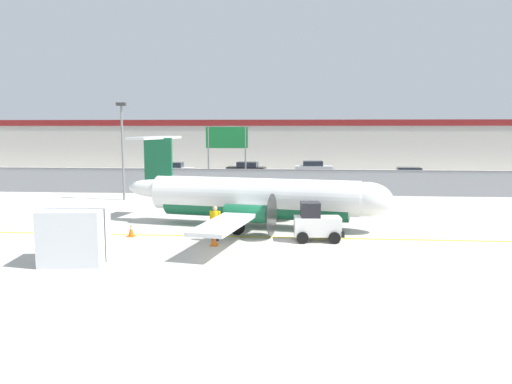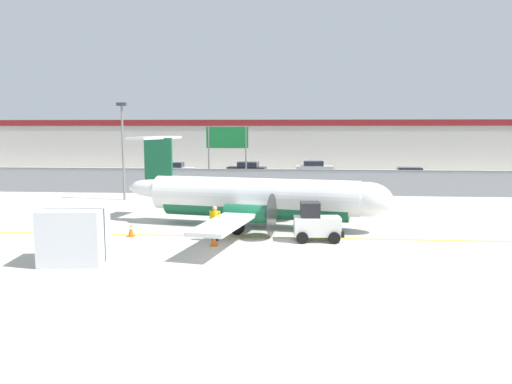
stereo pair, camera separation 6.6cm
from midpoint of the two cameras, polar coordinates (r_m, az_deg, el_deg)
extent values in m
plane|color=#BCB7AD|center=(22.97, 1.41, -6.27)|extent=(140.00, 140.00, 0.00)
cube|color=yellow|center=(24.92, 1.68, -5.19)|extent=(84.00, 0.20, 0.01)
cube|color=gray|center=(40.55, 2.89, 1.08)|extent=(98.00, 0.04, 2.00)
cylinder|color=slate|center=(40.45, 2.90, 2.56)|extent=(98.00, 0.10, 0.10)
cube|color=#38383A|center=(52.08, 3.30, 1.43)|extent=(98.00, 17.00, 0.12)
cube|color=beige|center=(70.34, 3.71, 5.56)|extent=(91.00, 8.00, 6.50)
cube|color=maroon|center=(66.31, 3.66, 7.91)|extent=(91.00, 0.20, 0.80)
cylinder|color=white|center=(27.26, -0.24, -0.37)|extent=(11.59, 3.96, 1.90)
ellipsoid|color=white|center=(26.32, 12.47, -0.82)|extent=(2.93, 2.26, 1.80)
ellipsoid|color=white|center=(29.41, -11.60, 0.44)|extent=(3.36, 1.62, 1.05)
cylinder|color=#145938|center=(27.34, -0.24, -1.46)|extent=(10.36, 3.34, 1.48)
cube|color=white|center=(27.32, -0.04, -1.56)|extent=(4.50, 16.02, 0.18)
cylinder|color=#145938|center=(29.76, 1.66, -0.83)|extent=(2.33, 1.29, 0.90)
cone|color=black|center=(29.51, 3.83, -0.91)|extent=(0.52, 0.51, 0.44)
cylinder|color=#262626|center=(29.49, 4.11, -0.93)|extent=(0.42, 2.07, 2.10)
cylinder|color=#145938|center=(24.80, -1.18, -2.48)|extent=(2.33, 1.29, 0.90)
cone|color=black|center=(24.50, 1.40, -2.60)|extent=(0.52, 0.51, 0.44)
cylinder|color=#262626|center=(24.47, 1.74, -2.61)|extent=(0.42, 2.07, 2.10)
cube|color=#145938|center=(29.15, -11.15, 3.05)|extent=(1.70, 0.49, 3.10)
cube|color=white|center=(29.15, -11.49, 6.10)|extent=(1.96, 4.92, 0.14)
cylinder|color=#59595B|center=(26.63, 8.16, -2.73)|extent=(0.16, 0.16, 0.97)
cylinder|color=black|center=(26.72, 8.14, -3.76)|extent=(0.63, 0.33, 0.60)
cylinder|color=#59595B|center=(29.59, 0.34, -1.57)|extent=(0.16, 0.16, 0.90)
cylinder|color=black|center=(29.66, 0.34, -2.42)|extent=(0.79, 0.36, 0.76)
cylinder|color=#59595B|center=(25.40, -2.23, -3.05)|extent=(0.16, 0.16, 0.90)
cylinder|color=black|center=(25.49, -2.23, -4.04)|extent=(0.79, 0.36, 0.76)
cube|color=silver|center=(24.16, 6.94, -3.88)|extent=(2.27, 1.25, 0.90)
cube|color=black|center=(23.98, 6.14, -2.01)|extent=(0.97, 1.06, 0.70)
cube|color=black|center=(24.37, 9.63, -4.55)|extent=(0.23, 1.11, 0.30)
cylinder|color=black|center=(24.92, 8.50, -4.62)|extent=(0.57, 0.22, 0.56)
cylinder|color=black|center=(23.76, 8.88, -5.21)|extent=(0.57, 0.22, 0.56)
cylinder|color=black|center=(24.77, 5.05, -4.64)|extent=(0.57, 0.22, 0.56)
cylinder|color=black|center=(23.60, 5.26, -5.24)|extent=(0.57, 0.22, 0.56)
cylinder|color=#191E4C|center=(24.13, -4.54, -4.60)|extent=(0.19, 0.19, 0.85)
cylinder|color=#191E4C|center=(24.20, -4.98, -4.57)|extent=(0.19, 0.19, 0.85)
cylinder|color=yellow|center=(24.03, -4.78, -2.89)|extent=(0.40, 0.40, 0.60)
cylinder|color=yellow|center=(23.95, -4.28, -2.85)|extent=(0.12, 0.12, 0.55)
cylinder|color=yellow|center=(24.10, -5.27, -2.80)|extent=(0.12, 0.12, 0.55)
sphere|color=tan|center=(23.95, -4.79, -1.86)|extent=(0.22, 0.22, 0.22)
cube|color=silver|center=(21.41, -20.10, -4.72)|extent=(2.62, 2.27, 2.20)
cube|color=#333338|center=(21.41, -20.10, -4.72)|extent=(2.43, 0.37, 2.20)
cube|color=orange|center=(23.27, -4.87, -6.07)|extent=(0.36, 0.36, 0.04)
cone|color=orange|center=(23.20, -4.88, -5.30)|extent=(0.28, 0.28, 0.60)
cylinder|color=white|center=(23.18, -4.88, -5.11)|extent=(0.17, 0.17, 0.08)
cube|color=orange|center=(25.86, -14.13, -4.91)|extent=(0.36, 0.36, 0.04)
cone|color=orange|center=(25.79, -14.15, -4.22)|extent=(0.28, 0.28, 0.60)
cylinder|color=white|center=(25.78, -14.16, -4.04)|extent=(0.17, 0.17, 0.08)
cube|color=orange|center=(26.47, -3.80, -4.42)|extent=(0.36, 0.36, 0.04)
cone|color=orange|center=(26.40, -3.81, -3.74)|extent=(0.28, 0.28, 0.60)
cylinder|color=white|center=(26.39, -3.81, -3.57)|extent=(0.17, 0.17, 0.08)
cube|color=silver|center=(55.11, -9.40, 2.37)|extent=(4.21, 1.72, 0.80)
cube|color=#262D38|center=(55.10, -9.57, 3.08)|extent=(2.21, 1.57, 0.56)
cylinder|color=black|center=(55.70, -7.77, 2.13)|extent=(0.60, 0.20, 0.60)
cylinder|color=black|center=(53.95, -8.18, 1.95)|extent=(0.60, 0.20, 0.60)
cylinder|color=black|center=(56.36, -10.56, 2.13)|extent=(0.60, 0.20, 0.60)
cylinder|color=black|center=(54.63, -11.05, 1.96)|extent=(0.60, 0.20, 0.60)
cube|color=black|center=(55.16, -1.16, 2.48)|extent=(4.36, 2.16, 0.80)
cube|color=#262D38|center=(55.08, -1.01, 3.18)|extent=(2.36, 1.80, 0.56)
cylinder|color=black|center=(54.64, -2.79, 2.08)|extent=(0.62, 0.27, 0.60)
cylinder|color=black|center=(56.38, -2.35, 2.25)|extent=(0.62, 0.27, 0.60)
cylinder|color=black|center=(54.03, 0.09, 2.03)|extent=(0.62, 0.27, 0.60)
cylinder|color=black|center=(55.79, 0.45, 2.20)|extent=(0.62, 0.27, 0.60)
cube|color=silver|center=(57.07, 6.61, 2.59)|extent=(4.26, 1.84, 0.80)
cube|color=#262D38|center=(57.01, 6.47, 3.27)|extent=(2.25, 1.64, 0.56)
cylinder|color=black|center=(58.10, 7.93, 2.34)|extent=(0.61, 0.22, 0.60)
cylinder|color=black|center=(56.31, 8.09, 2.18)|extent=(0.61, 0.22, 0.60)
cylinder|color=black|center=(57.91, 5.16, 2.36)|extent=(0.61, 0.22, 0.60)
cylinder|color=black|center=(56.12, 5.24, 2.20)|extent=(0.61, 0.22, 0.60)
cube|color=#19662D|center=(49.59, 16.85, 1.62)|extent=(4.33, 2.06, 0.80)
cube|color=#262D38|center=(49.55, 17.05, 2.39)|extent=(2.33, 1.74, 0.56)
cylinder|color=black|center=(48.57, 15.33, 1.18)|extent=(0.62, 0.25, 0.60)
cylinder|color=black|center=(50.35, 15.13, 1.39)|extent=(0.62, 0.25, 0.60)
cylinder|color=black|center=(48.93, 18.59, 1.10)|extent=(0.62, 0.25, 0.60)
cylinder|color=black|center=(50.70, 18.28, 1.31)|extent=(0.62, 0.25, 0.60)
cylinder|color=slate|center=(38.67, -15.03, 4.26)|extent=(0.16, 0.16, 7.00)
cube|color=#333333|center=(38.67, -15.22, 9.66)|extent=(0.70, 0.30, 0.24)
cylinder|color=slate|center=(43.08, -5.49, 3.76)|extent=(0.14, 0.14, 5.50)
cylinder|color=slate|center=(42.63, -1.25, 3.76)|extent=(0.14, 0.14, 5.50)
cube|color=#14662D|center=(42.75, -3.40, 6.24)|extent=(3.60, 0.10, 1.80)
camera|label=1|loc=(0.03, -90.07, -0.01)|focal=35.00mm
camera|label=2|loc=(0.03, 89.93, 0.01)|focal=35.00mm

